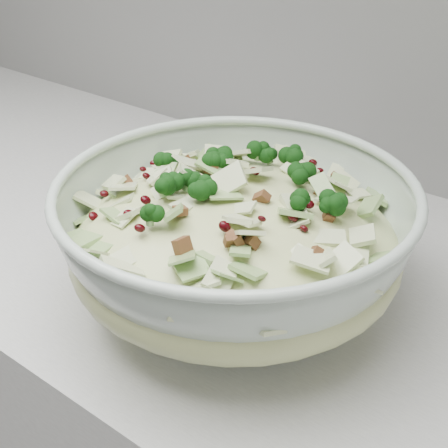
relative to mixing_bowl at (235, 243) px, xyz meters
The scene contains 2 objects.
mixing_bowl is the anchor object (origin of this frame).
salad 0.02m from the mixing_bowl, ahead, with size 0.43×0.43×0.15m.
Camera 1 is at (0.43, 1.17, 1.32)m, focal length 50.00 mm.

